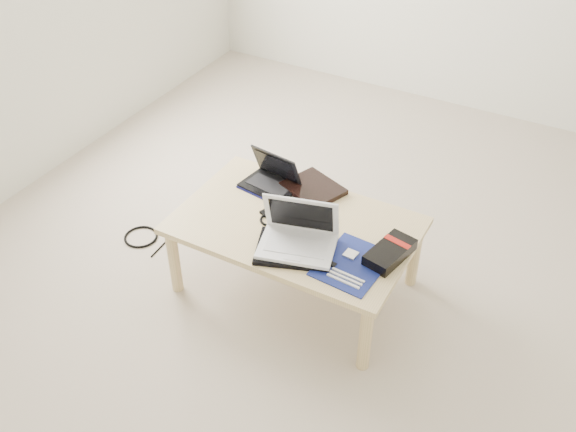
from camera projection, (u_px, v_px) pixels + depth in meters
The scene contains 13 objects.
ground at pixel (345, 268), 3.31m from camera, with size 4.00×4.00×0.00m, color beige.
coffee_table at pixel (295, 231), 3.00m from camera, with size 1.10×0.70×0.40m.
book at pixel (313, 189), 3.16m from camera, with size 0.33×0.31×0.03m.
netbook at pixel (271, 180), 3.18m from camera, with size 0.29×0.23×0.19m.
tablet at pixel (293, 217), 2.99m from camera, with size 0.32×0.28×0.01m.
remote at pixel (321, 225), 2.94m from camera, with size 0.06×0.21×0.02m.
neoprene_sleeve at pixel (295, 249), 2.81m from camera, with size 0.33×0.24×0.02m, color black.
white_laptop at pixel (298, 235), 2.79m from camera, with size 0.38×0.31×0.23m.
motherboard at pixel (353, 264), 2.74m from camera, with size 0.29×0.35×0.02m.
gpu_box at pixel (390, 252), 2.77m from camera, with size 0.17×0.27×0.06m.
cable_coil at pixel (270, 220), 2.98m from camera, with size 0.10×0.10×0.01m, color black.
floor_cable_coil at pixel (141, 237), 3.50m from camera, with size 0.18×0.18×0.01m, color black.
floor_cable_trail at pixel (171, 236), 3.51m from camera, with size 0.01×0.01×0.37m, color black.
Camera 1 is at (0.91, -2.28, 2.27)m, focal length 40.00 mm.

